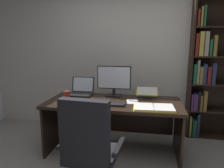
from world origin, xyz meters
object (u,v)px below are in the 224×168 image
Objects in this scene: desk at (114,113)px; keyboard at (108,104)px; coffee_mug at (67,94)px; bookshelf at (211,72)px; computer_mouse at (86,102)px; laptop at (81,91)px; notepad at (133,102)px; open_binder at (154,107)px; office_chair at (90,154)px; monitor at (114,81)px; reading_stand_with_book at (147,92)px; pen at (134,101)px.

keyboard reaches higher than desk.
coffee_mug is at bearing -179.15° from desk.
computer_mouse is (-1.76, -0.93, -0.31)m from bookshelf.
laptop is 0.86m from notepad.
notepad is (0.30, 0.17, -0.01)m from keyboard.
laptop is at bearing 152.27° from open_binder.
monitor is (0.06, 1.15, 0.54)m from office_chair.
desk is at bearing -150.43° from reading_stand_with_book.
open_binder is (0.63, 0.65, 0.32)m from office_chair.
desk is 1.78× the size of office_chair.
laptop is 0.26m from coffee_mug.
coffee_mug is (-0.96, 0.07, 0.04)m from notepad.
open_binder is at bearing -4.97° from keyboard.
coffee_mug is at bearing -123.52° from laptop.
pen is 1.43× the size of coffee_mug.
notepad is at bearing -147.05° from bookshelf.
bookshelf is 2.24m from coffee_mug.
reading_stand_with_book is 2.22× the size of pen.
keyboard is at bearing 90.97° from office_chair.
open_binder is at bearing -25.01° from laptop.
coffee_mug is (-0.36, 0.24, 0.03)m from computer_mouse.
laptop reaches higher than keyboard.
monitor reaches higher than desk.
desk is at bearing 164.14° from pen.
desk is at bearing 37.01° from computer_mouse.
computer_mouse reaches higher than pen.
notepad is (0.36, 0.87, 0.31)m from office_chair.
laptop is at bearing 161.15° from pen.
laptop reaches higher than pen.
pen is at bearing -116.73° from reading_stand_with_book.
reading_stand_with_book reaches higher than desk.
bookshelf is 10.43× the size of notepad.
bookshelf is at bearing 32.95° from notepad.
office_chair is (-1.52, -1.63, -0.64)m from bookshelf.
keyboard is 0.30m from computer_mouse.
keyboard and open_binder have the same top height.
open_binder reaches higher than notepad.
office_chair is at bearing -95.66° from desk.
notepad is at bearing -17.01° from desk.
keyboard is (0.00, -0.45, -0.22)m from monitor.
keyboard is 2.00× the size of notepad.
laptop reaches higher than notepad.
office_chair reaches higher than laptop.
computer_mouse is (-0.34, -0.25, 0.21)m from desk.
pen is at bearing 28.66° from keyboard.
notepad is (0.26, -0.08, 0.20)m from desk.
keyboard is 4.04× the size of computer_mouse.
office_chair is 2.01× the size of open_binder.
bookshelf is 22.41× the size of coffee_mug.
pen is at bearing -4.09° from coffee_mug.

